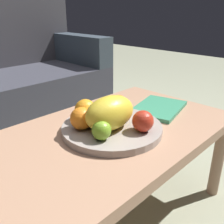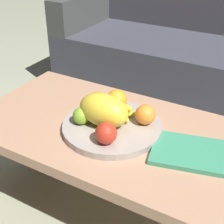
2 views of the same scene
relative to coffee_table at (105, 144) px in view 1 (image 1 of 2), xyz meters
name	(u,v)px [view 1 (image 1 of 2)]	position (x,y,z in m)	size (l,w,h in m)	color
ground_plane	(106,219)	(0.00, 0.00, -0.36)	(8.00, 8.00, 0.00)	#979B80
coffee_table	(105,144)	(0.00, 0.00, 0.00)	(1.02, 0.57, 0.40)	tan
fruit_bowl	(112,128)	(0.03, -0.01, 0.06)	(0.36, 0.36, 0.03)	#A0958C
melon_large_front	(111,113)	(0.00, -0.03, 0.13)	(0.19, 0.12, 0.12)	yellow
orange_front	(81,118)	(-0.07, 0.04, 0.11)	(0.08, 0.08, 0.08)	orange
orange_left	(118,104)	(0.13, 0.05, 0.11)	(0.07, 0.07, 0.07)	orange
orange_right	(85,110)	(-0.01, 0.09, 0.11)	(0.08, 0.08, 0.08)	orange
apple_front	(143,121)	(0.06, -0.12, 0.11)	(0.07, 0.07, 0.07)	red
apple_right	(102,130)	(-0.07, -0.06, 0.10)	(0.06, 0.06, 0.06)	#79A928
banana_bunch	(98,114)	(0.01, 0.04, 0.10)	(0.17, 0.13, 0.06)	yellow
magazine	(159,108)	(0.32, -0.01, 0.06)	(0.25, 0.18, 0.02)	#398D67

